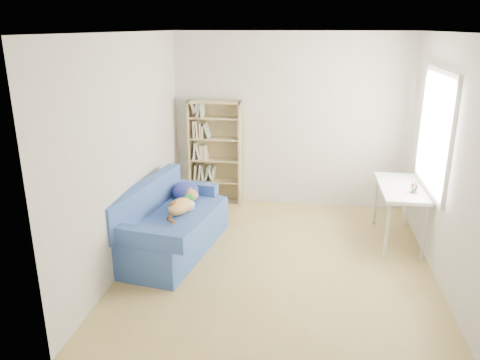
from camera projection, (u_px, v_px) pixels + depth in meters
name	position (u px, v px, depth m)	size (l,w,h in m)	color
ground	(278.00, 263.00, 5.52)	(4.00, 4.00, 0.00)	#A08548
room_shell	(292.00, 126.00, 5.03)	(3.54, 4.04, 2.62)	silver
sofa	(170.00, 225.00, 5.76)	(1.10, 1.89, 0.87)	navy
bookshelf	(215.00, 157.00, 7.19)	(0.80, 0.25, 1.61)	tan
desk	(401.00, 192.00, 5.89)	(0.53, 1.15, 0.75)	white
pen_cup	(414.00, 188.00, 5.61)	(0.09, 0.09, 0.16)	white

